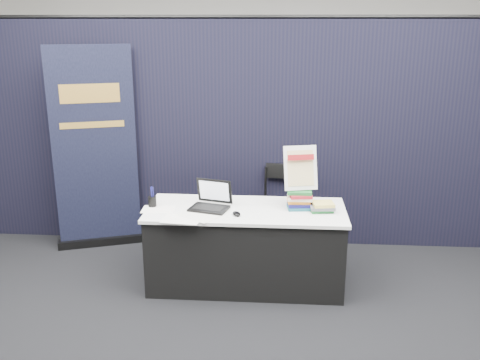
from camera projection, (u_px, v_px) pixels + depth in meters
name	position (u px, v px, depth m)	size (l,w,h in m)	color
floor	(242.00, 314.00, 4.53)	(8.00, 8.00, 0.00)	black
wall_back	(261.00, 65.00, 7.85)	(8.00, 0.02, 3.50)	beige
drape_partition	(252.00, 136.00, 5.71)	(6.00, 0.08, 2.40)	black
display_table	(246.00, 247.00, 4.95)	(1.80, 0.75, 0.75)	black
laptop	(209.00, 202.00, 4.84)	(0.38, 0.34, 0.25)	black
mouse	(237.00, 214.00, 4.67)	(0.07, 0.10, 0.03)	black
brochure_left	(158.00, 209.00, 4.82)	(0.29, 0.21, 0.00)	white
brochure_mid	(199.00, 215.00, 4.67)	(0.34, 0.24, 0.00)	silver
brochure_right	(182.00, 219.00, 4.59)	(0.33, 0.23, 0.00)	white
pen_cup	(152.00, 202.00, 4.89)	(0.07, 0.07, 0.10)	black
book_stack_tall	(300.00, 199.00, 4.83)	(0.22, 0.17, 0.17)	#195260
book_stack_short	(322.00, 207.00, 4.76)	(0.22, 0.19, 0.09)	#1A6129
info_sign	(300.00, 168.00, 4.77)	(0.32, 0.18, 0.41)	black
pullup_banner	(96.00, 161.00, 5.66)	(0.90, 0.39, 2.16)	black
stacking_chair	(284.00, 205.00, 5.64)	(0.46, 0.47, 0.92)	black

